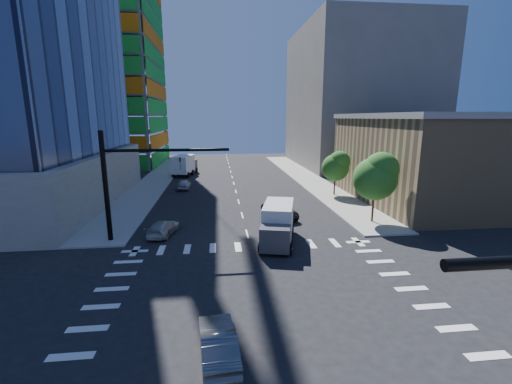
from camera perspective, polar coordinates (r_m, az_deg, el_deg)
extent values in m
plane|color=black|center=(19.74, 1.74, -18.57)|extent=(160.00, 160.00, 0.00)
cube|color=silver|center=(19.74, 1.74, -18.55)|extent=(20.00, 20.00, 0.01)
cube|color=gray|center=(59.55, 8.19, 2.49)|extent=(5.00, 60.00, 0.15)
cube|color=gray|center=(58.51, -16.25, 1.94)|extent=(5.00, 60.00, 0.15)
cube|color=green|center=(81.01, -16.42, 22.08)|extent=(0.12, 24.00, 49.00)
cube|color=#C96A0B|center=(72.18, -28.97, 22.38)|extent=(24.00, 0.12, 49.00)
cube|color=#907A54|center=(47.78, 28.78, 4.65)|extent=(20.00, 22.00, 10.00)
cube|color=slate|center=(47.51, 29.45, 10.98)|extent=(20.50, 22.50, 0.60)
cube|color=#635D59|center=(77.67, 16.39, 14.71)|extent=(24.00, 30.00, 28.00)
cylinder|color=black|center=(30.17, -23.77, 0.80)|extent=(0.40, 0.40, 9.00)
cylinder|color=black|center=(28.66, -14.63, 6.77)|extent=(10.00, 0.24, 0.24)
imported|color=black|center=(28.66, -12.52, 4.66)|extent=(0.16, 0.20, 1.00)
cylinder|color=#382316|center=(35.33, 18.86, -2.84)|extent=(0.20, 0.20, 2.27)
sphere|color=#16551A|center=(34.69, 19.22, 2.09)|extent=(4.16, 4.16, 4.16)
sphere|color=#427B29|center=(34.45, 20.15, 3.60)|extent=(3.25, 3.25, 3.25)
cylinder|color=#382316|center=(46.29, 12.93, 0.78)|extent=(0.20, 0.20, 1.92)
sphere|color=#16551A|center=(45.85, 13.08, 3.98)|extent=(3.52, 3.52, 3.52)
sphere|color=#427B29|center=(45.60, 13.74, 4.95)|extent=(2.75, 2.75, 2.75)
imported|color=black|center=(35.16, 4.00, -3.21)|extent=(3.64, 5.70, 1.46)
imported|color=#B4B4B4|center=(31.33, -15.15, -5.75)|extent=(2.82, 4.73, 1.28)
imported|color=#AEB1B6|center=(50.35, -11.87, 1.29)|extent=(1.91, 4.29, 1.43)
imported|color=#525257|center=(16.06, -6.34, -23.68)|extent=(1.88, 4.42, 1.42)
cube|color=#BCBCBE|center=(27.92, 3.61, -4.94)|extent=(3.47, 5.31, 2.54)
cube|color=#424149|center=(28.12, 3.59, -6.17)|extent=(2.61, 2.26, 1.85)
cube|color=white|center=(62.61, -11.73, 4.73)|extent=(3.77, 6.02, 2.91)
cube|color=#424149|center=(62.70, -11.70, 4.07)|extent=(2.93, 2.50, 2.13)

